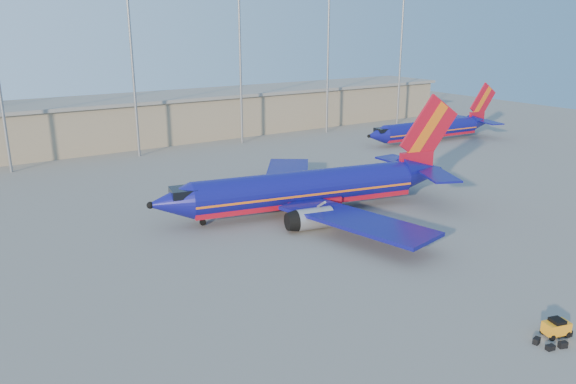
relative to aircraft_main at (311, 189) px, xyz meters
name	(u,v)px	position (x,y,z in m)	size (l,w,h in m)	color
ground	(324,229)	(-2.31, -5.67, -2.84)	(220.00, 220.00, 0.00)	slate
terminal_building	(191,114)	(7.69, 52.33, 1.47)	(122.00, 16.00, 8.50)	gray
light_mast_row	(189,49)	(2.69, 40.33, 14.71)	(101.60, 1.60, 28.65)	gray
aircraft_main	(311,189)	(0.00, 0.00, 0.00)	(38.92, 37.06, 13.31)	navy
aircraft_second	(433,129)	(43.93, 21.63, -0.42)	(31.25, 12.14, 10.58)	navy
baggage_tug	(556,327)	(-1.61, -32.58, -2.15)	(2.08, 1.57, 1.33)	orange
luggage_pile	(557,338)	(-2.17, -33.03, -2.62)	(3.53, 1.82, 0.49)	black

